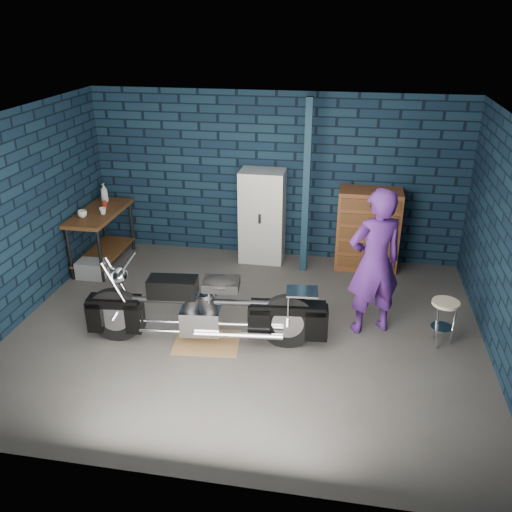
{
  "coord_description": "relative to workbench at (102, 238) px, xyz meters",
  "views": [
    {
      "loc": [
        1.18,
        -5.9,
        3.81
      ],
      "look_at": [
        0.08,
        0.3,
        0.94
      ],
      "focal_mm": 38.0,
      "sensor_mm": 36.0,
      "label": 1
    }
  ],
  "objects": [
    {
      "name": "room_walls",
      "position": [
        2.68,
        -1.06,
        1.45
      ],
      "size": [
        6.02,
        5.01,
        2.71
      ],
      "color": "black",
      "rests_on": "ground"
    },
    {
      "name": "storage_bin",
      "position": [
        0.02,
        -0.5,
        -0.32
      ],
      "size": [
        0.43,
        0.31,
        0.27
      ],
      "primitive_type": "cube",
      "color": "gray",
      "rests_on": "ground"
    },
    {
      "name": "tool_chest",
      "position": [
        4.21,
        0.62,
        0.19
      ],
      "size": [
        0.97,
        0.54,
        1.29
      ],
      "primitive_type": "cube",
      "color": "brown",
      "rests_on": "ground"
    },
    {
      "name": "support_post",
      "position": [
        3.23,
        0.34,
        0.9
      ],
      "size": [
        0.1,
        0.1,
        2.7
      ],
      "primitive_type": "cube",
      "color": "#122B3A",
      "rests_on": "ground"
    },
    {
      "name": "ground",
      "position": [
        2.68,
        -1.61,
        -0.46
      ],
      "size": [
        6.0,
        6.0,
        0.0
      ],
      "primitive_type": "plane",
      "color": "#464441",
      "rests_on": "ground"
    },
    {
      "name": "shop_stool",
      "position": [
        5.12,
        -1.49,
        -0.15
      ],
      "size": [
        0.37,
        0.37,
        0.6
      ],
      "primitive_type": null,
      "rotation": [
        0.0,
        0.0,
        -0.13
      ],
      "color": "#C2B492",
      "rests_on": "ground"
    },
    {
      "name": "person",
      "position": [
        4.24,
        -1.3,
        0.51
      ],
      "size": [
        0.83,
        0.7,
        1.92
      ],
      "primitive_type": "imported",
      "rotation": [
        0.0,
        0.0,
        3.55
      ],
      "color": "#451C6C",
      "rests_on": "ground"
    },
    {
      "name": "cup_a",
      "position": [
        -0.12,
        -0.3,
        0.51
      ],
      "size": [
        0.17,
        0.17,
        0.11
      ],
      "primitive_type": "imported",
      "rotation": [
        0.0,
        0.0,
        0.22
      ],
      "color": "#C2B492",
      "rests_on": "workbench"
    },
    {
      "name": "drip_mat",
      "position": [
        2.25,
        -1.97,
        -0.45
      ],
      "size": [
        0.87,
        0.69,
        0.01
      ],
      "primitive_type": "cube",
      "rotation": [
        0.0,
        0.0,
        0.1
      ],
      "color": "brown",
      "rests_on": "ground"
    },
    {
      "name": "motorcycle",
      "position": [
        2.25,
        -1.97,
        0.1
      ],
      "size": [
        2.58,
        0.94,
        1.11
      ],
      "primitive_type": null,
      "rotation": [
        0.0,
        0.0,
        0.1
      ],
      "color": "black",
      "rests_on": "ground"
    },
    {
      "name": "mug_red",
      "position": [
        0.02,
        0.18,
        0.51
      ],
      "size": [
        0.1,
        0.1,
        0.1
      ],
      "primitive_type": "cylinder",
      "rotation": [
        0.0,
        0.0,
        -0.36
      ],
      "color": "#A12115",
      "rests_on": "workbench"
    },
    {
      "name": "cup_b",
      "position": [
        0.12,
        -0.11,
        0.51
      ],
      "size": [
        0.14,
        0.14,
        0.1
      ],
      "primitive_type": "imported",
      "rotation": [
        0.0,
        0.0,
        0.31
      ],
      "color": "#C2B492",
      "rests_on": "workbench"
    },
    {
      "name": "bottle",
      "position": [
        -0.1,
        0.46,
        0.61
      ],
      "size": [
        0.13,
        0.13,
        0.31
      ],
      "primitive_type": "imported",
      "rotation": [
        0.0,
        0.0,
        -0.07
      ],
      "color": "gray",
      "rests_on": "workbench"
    },
    {
      "name": "locker",
      "position": [
        2.51,
        0.62,
        0.3
      ],
      "size": [
        0.71,
        0.51,
        1.52
      ],
      "primitive_type": "cube",
      "color": "silver",
      "rests_on": "ground"
    },
    {
      "name": "workbench",
      "position": [
        0.0,
        0.0,
        0.0
      ],
      "size": [
        0.6,
        1.4,
        0.91
      ],
      "primitive_type": "cube",
      "color": "brown",
      "rests_on": "ground"
    }
  ]
}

